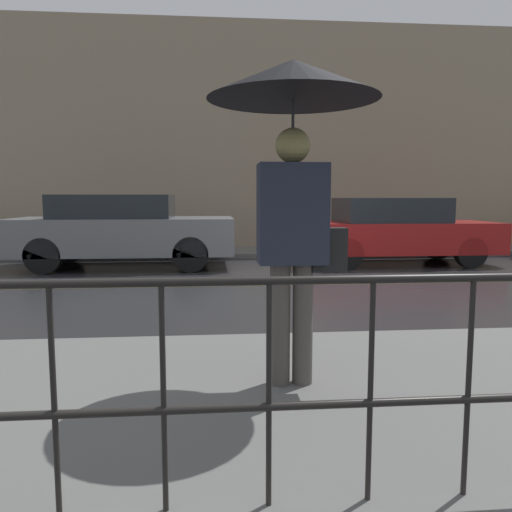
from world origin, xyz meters
name	(u,v)px	position (x,y,z in m)	size (l,w,h in m)	color
ground_plane	(315,284)	(0.00, 0.00, 0.00)	(80.00, 80.00, 0.00)	#262628
sidewalk_near	(464,395)	(0.00, -4.96, 0.07)	(28.00, 2.93, 0.13)	#60605E
sidewalk_far	(280,252)	(0.00, 4.40, 0.07)	(28.00, 1.82, 0.13)	#60605E
lane_marking	(315,284)	(0.00, 0.00, 0.00)	(25.20, 0.12, 0.01)	gold
building_storefront	(275,139)	(0.00, 5.46, 3.04)	(28.00, 0.30, 6.07)	gray
pedestrian	(294,127)	(-1.18, -4.80, 1.89)	(1.14, 1.14, 2.19)	#4C4742
car_grey	(123,230)	(-3.57, 2.42, 0.78)	(4.48, 1.89, 1.50)	slate
car_red	(394,231)	(2.26, 2.42, 0.74)	(4.19, 1.76, 1.44)	maroon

